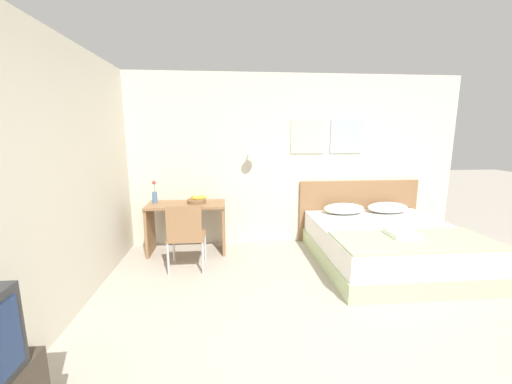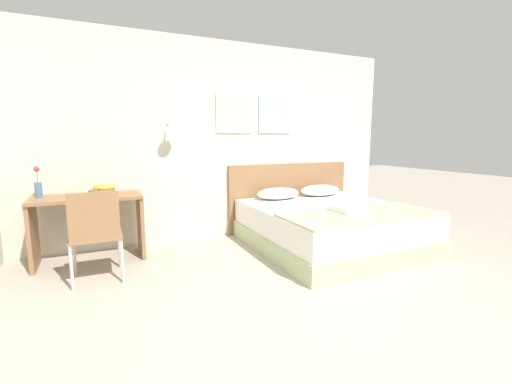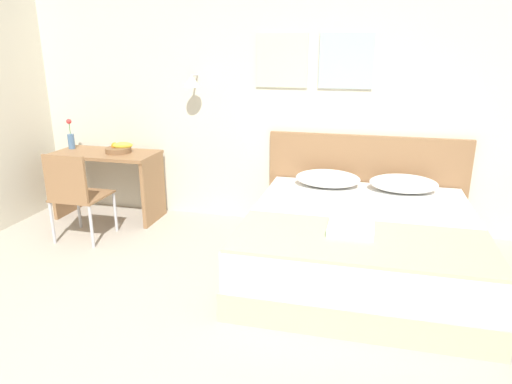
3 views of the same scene
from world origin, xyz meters
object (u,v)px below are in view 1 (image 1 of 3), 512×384
desk (187,219)px  desk_chair (186,233)px  throw_blanket (415,240)px  bed (388,246)px  flower_vase (155,195)px  fruit_bowl (197,200)px  folded_towel_near_foot (402,233)px  headboard (358,210)px  pillow_left (344,209)px  pillow_right (388,208)px

desk → desk_chair: bearing=-84.3°
throw_blanket → desk: size_ratio=1.61×
throw_blanket → desk: bearing=155.2°
bed → throw_blanket: throw_blanket is taller
desk_chair → flower_vase: flower_vase is taller
fruit_bowl → folded_towel_near_foot: bearing=-24.7°
bed → desk: (-2.76, 0.70, 0.25)m
fruit_bowl → headboard: bearing=6.4°
desk_chair → flower_vase: size_ratio=2.67×
pillow_left → headboard: bearing=38.1°
fruit_bowl → bed: bearing=-15.6°
throw_blanket → headboard: bearing=90.0°
throw_blanket → folded_towel_near_foot: (-0.07, 0.14, 0.04)m
flower_vase → pillow_left: bearing=-0.8°
bed → throw_blanket: size_ratio=1.09×
bed → pillow_left: (-0.35, 0.74, 0.34)m
folded_towel_near_foot → desk: size_ratio=0.30×
desk_chair → fruit_bowl: desk_chair is taller
fruit_bowl → flower_vase: (-0.62, 0.05, 0.08)m
desk_chair → fruit_bowl: bearing=83.0°
folded_towel_near_foot → fruit_bowl: fruit_bowl is taller
flower_vase → headboard: bearing=4.2°
throw_blanket → folded_towel_near_foot: bearing=118.4°
headboard → flower_vase: (-3.22, -0.24, 0.37)m
pillow_right → folded_towel_near_foot: size_ratio=1.89×
desk_chair → pillow_right: bearing=13.4°
pillow_right → desk: 3.11m
pillow_right → desk_chair: 3.13m
bed → pillow_right: (0.35, 0.74, 0.34)m
pillow_right → folded_towel_near_foot: 1.25m
desk_chair → bed: bearing=-0.3°
bed → desk_chair: bearing=179.7°
throw_blanket → pillow_right: bearing=74.8°
throw_blanket → fruit_bowl: size_ratio=6.05×
pillow_right → folded_towel_near_foot: pillow_right is taller
headboard → throw_blanket: 1.59m
pillow_right → desk: desk is taller
flower_vase → bed: bearing=-13.6°
fruit_bowl → pillow_left: bearing=0.3°
throw_blanket → flower_vase: 3.50m
pillow_right → desk_chair: desk_chair is taller
pillow_right → throw_blanket: (-0.35, -1.31, -0.07)m
bed → fruit_bowl: (-2.60, 0.73, 0.52)m
headboard → throw_blanket: headboard is taller
headboard → desk: headboard is taller
headboard → desk_chair: (-2.69, -1.00, 0.02)m
headboard → flower_vase: size_ratio=5.93×
bed → pillow_right: 0.89m
folded_towel_near_foot → fruit_bowl: (-2.52, 1.16, 0.21)m
headboard → pillow_right: (0.35, -0.28, 0.11)m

